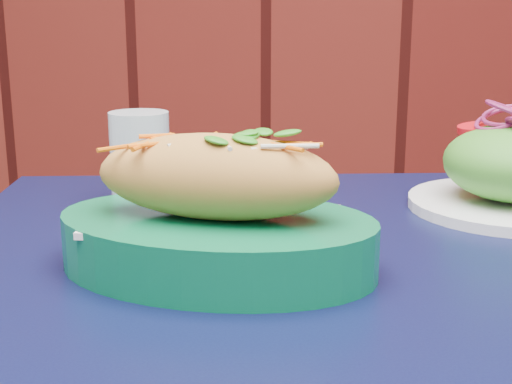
# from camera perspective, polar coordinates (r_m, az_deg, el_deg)

# --- Properties ---
(cafe_table) EXTENTS (0.90, 0.90, 0.75)m
(cafe_table) POSITION_cam_1_polar(r_m,az_deg,el_deg) (0.67, 7.46, -13.53)
(cafe_table) COLOR black
(cafe_table) RESTS_ON ground
(banh_mi_basket) EXTENTS (0.31, 0.23, 0.13)m
(banh_mi_basket) POSITION_cam_1_polar(r_m,az_deg,el_deg) (0.63, -3.20, -2.03)
(banh_mi_basket) COLOR #09613A
(banh_mi_basket) RESTS_ON cafe_table
(water_glass) EXTENTS (0.07, 0.07, 0.11)m
(water_glass) POSITION_cam_1_polar(r_m,az_deg,el_deg) (0.84, -9.24, 2.54)
(water_glass) COLOR silver
(water_glass) RESTS_ON cafe_table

